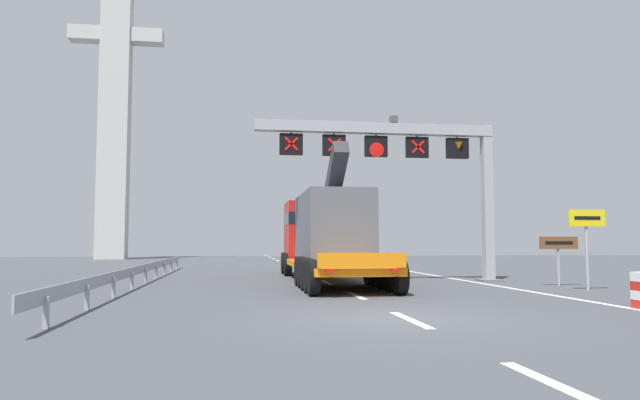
# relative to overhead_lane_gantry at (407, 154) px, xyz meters

# --- Properties ---
(ground) EXTENTS (112.00, 112.00, 0.00)m
(ground) POSITION_rel_overhead_lane_gantry_xyz_m (-3.61, -10.88, -5.30)
(ground) COLOR #424449
(lane_markings) EXTENTS (0.20, 70.12, 0.01)m
(lane_markings) POSITION_rel_overhead_lane_gantry_xyz_m (-3.42, 16.88, -5.29)
(lane_markings) COLOR silver
(lane_markings) RESTS_ON ground
(edge_line_right) EXTENTS (0.20, 63.00, 0.01)m
(edge_line_right) POSITION_rel_overhead_lane_gantry_xyz_m (2.59, 1.12, -5.29)
(edge_line_right) COLOR silver
(edge_line_right) RESTS_ON ground
(overhead_lane_gantry) EXTENTS (10.33, 0.90, 6.90)m
(overhead_lane_gantry) POSITION_rel_overhead_lane_gantry_xyz_m (0.00, 0.00, 0.00)
(overhead_lane_gantry) COLOR #9EA0A5
(overhead_lane_gantry) RESTS_ON ground
(heavy_haul_truck_orange) EXTENTS (3.09, 14.08, 5.30)m
(heavy_haul_truck_orange) POSITION_rel_overhead_lane_gantry_xyz_m (-3.31, 1.72, -3.31)
(heavy_haul_truck_orange) COLOR orange
(heavy_haul_truck_orange) RESTS_ON ground
(exit_sign_yellow) EXTENTS (1.32, 0.15, 2.73)m
(exit_sign_yellow) POSITION_rel_overhead_lane_gantry_xyz_m (4.69, -5.11, -3.25)
(exit_sign_yellow) COLOR #9EA0A5
(exit_sign_yellow) RESTS_ON ground
(tourist_info_sign_brown) EXTENTS (1.52, 0.15, 1.84)m
(tourist_info_sign_brown) POSITION_rel_overhead_lane_gantry_xyz_m (4.88, -3.03, -3.89)
(tourist_info_sign_brown) COLOR #9EA0A5
(tourist_info_sign_brown) RESTS_ON ground
(guardrail_left) EXTENTS (0.13, 27.14, 0.76)m
(guardrail_left) POSITION_rel_overhead_lane_gantry_xyz_m (-10.66, 0.69, -4.74)
(guardrail_left) COLOR #999EA3
(guardrail_left) RESTS_ON ground
(bridge_pylon_distant) EXTENTS (9.00, 2.00, 35.71)m
(bridge_pylon_distant) POSITION_rel_overhead_lane_gantry_xyz_m (-19.05, 34.94, 12.95)
(bridge_pylon_distant) COLOR #B7B7B2
(bridge_pylon_distant) RESTS_ON ground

